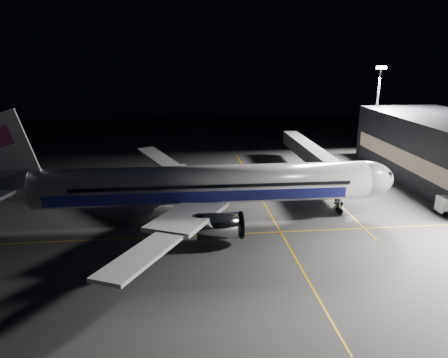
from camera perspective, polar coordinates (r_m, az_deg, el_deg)
ground at (r=64.91m, az=-2.49°, el=-5.20°), size 200.00×200.00×0.00m
guide_line_main at (r=66.20m, az=6.21°, el=-4.83°), size 0.25×80.00×0.01m
guide_line_cross at (r=59.39m, az=-2.12°, el=-7.34°), size 70.00×0.25×0.01m
guide_line_side at (r=78.45m, az=13.28°, el=-1.73°), size 0.25×40.00×0.01m
airliner at (r=63.12m, az=-3.53°, el=-0.88°), size 61.48×54.22×16.64m
terminal at (r=90.98m, az=27.15°, el=3.30°), size 18.12×40.00×12.00m
jet_bridge at (r=84.56m, az=11.73°, el=2.92°), size 3.60×34.40×6.30m
floodlight_mast_north at (r=102.58m, az=19.38°, el=9.14°), size 2.40×0.68×20.70m
baggage_tug at (r=74.77m, az=-7.14°, el=-1.76°), size 2.11×1.71×1.50m
safety_cone_a at (r=68.56m, az=-9.25°, el=-3.91°), size 0.42×0.42×0.63m
safety_cone_b at (r=74.53m, az=-2.34°, el=-2.01°), size 0.42×0.42×0.63m
safety_cone_c at (r=68.46m, az=-6.82°, el=-3.89°), size 0.34×0.34×0.51m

